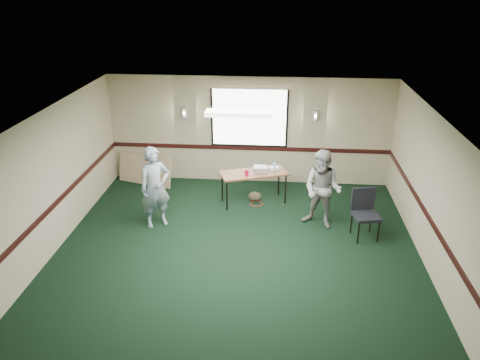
# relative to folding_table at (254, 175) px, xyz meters

# --- Properties ---
(ground) EXTENTS (8.00, 8.00, 0.00)m
(ground) POSITION_rel_folding_table_xyz_m (-0.20, -2.75, -0.70)
(ground) COLOR black
(ground) RESTS_ON ground
(room_shell) EXTENTS (8.00, 8.02, 8.00)m
(room_shell) POSITION_rel_folding_table_xyz_m (-0.20, -0.63, 0.88)
(room_shell) COLOR tan
(room_shell) RESTS_ON ground
(folding_table) EXTENTS (1.63, 1.08, 0.76)m
(folding_table) POSITION_rel_folding_table_xyz_m (0.00, 0.00, 0.00)
(folding_table) COLOR brown
(folding_table) RESTS_ON ground
(projector) EXTENTS (0.32, 0.27, 0.10)m
(projector) POSITION_rel_folding_table_xyz_m (0.15, 0.11, 0.11)
(projector) COLOR #96979E
(projector) RESTS_ON folding_table
(game_console) EXTENTS (0.24, 0.20, 0.05)m
(game_console) POSITION_rel_folding_table_xyz_m (0.45, 0.24, 0.08)
(game_console) COLOR white
(game_console) RESTS_ON folding_table
(red_cup) EXTENTS (0.09, 0.09, 0.13)m
(red_cup) POSITION_rel_folding_table_xyz_m (-0.16, -0.17, 0.12)
(red_cup) COLOR #AF0B22
(red_cup) RESTS_ON folding_table
(water_bottle) EXTENTS (0.06, 0.06, 0.19)m
(water_bottle) POSITION_rel_folding_table_xyz_m (0.46, 0.13, 0.15)
(water_bottle) COLOR #92D8EF
(water_bottle) RESTS_ON folding_table
(duffel_bag) EXTENTS (0.37, 0.33, 0.22)m
(duffel_bag) POSITION_rel_folding_table_xyz_m (0.03, 0.09, -0.60)
(duffel_bag) COLOR brown
(duffel_bag) RESTS_ON ground
(cable_coil) EXTENTS (0.32, 0.32, 0.01)m
(cable_coil) POSITION_rel_folding_table_xyz_m (0.08, -0.10, -0.70)
(cable_coil) COLOR red
(cable_coil) RESTS_ON ground
(folded_table) EXTENTS (1.47, 0.64, 0.75)m
(folded_table) POSITION_rel_folding_table_xyz_m (-2.82, 0.85, -0.33)
(folded_table) COLOR tan
(folded_table) RESTS_ON ground
(conference_chair) EXTENTS (0.59, 0.60, 1.01)m
(conference_chair) POSITION_rel_folding_table_xyz_m (2.31, -1.32, -0.11)
(conference_chair) COLOR black
(conference_chair) RESTS_ON ground
(person_left) EXTENTS (0.76, 0.69, 1.75)m
(person_left) POSITION_rel_folding_table_xyz_m (-1.98, -1.24, 0.17)
(person_left) COLOR #456A99
(person_left) RESTS_ON ground
(person_right) EXTENTS (1.02, 0.94, 1.69)m
(person_right) POSITION_rel_folding_table_xyz_m (1.48, -1.00, 0.14)
(person_right) COLOR #6887A2
(person_right) RESTS_ON ground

